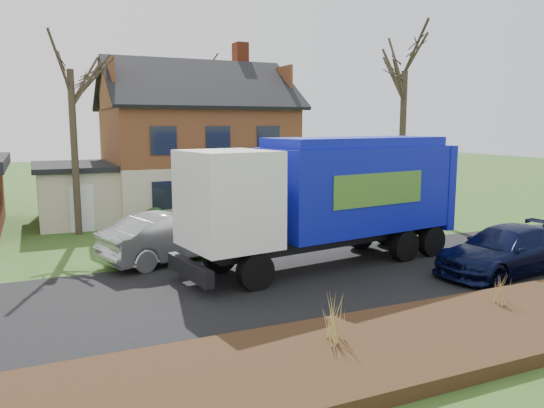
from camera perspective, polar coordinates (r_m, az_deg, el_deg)
name	(u,v)px	position (r m, az deg, el deg)	size (l,w,h in m)	color
ground	(267,286)	(15.80, -0.55, -8.86)	(120.00, 120.00, 0.00)	#31511B
road	(267,286)	(15.79, -0.55, -8.82)	(80.00, 7.00, 0.02)	black
mulch_verge	(372,351)	(11.40, 10.67, -15.27)	(80.00, 3.50, 0.30)	black
main_house	(187,138)	(28.72, -9.15, 7.07)	(12.95, 8.95, 9.26)	beige
garbage_truck	(331,192)	(17.89, 6.41, 1.28)	(10.30, 4.10, 4.29)	black
silver_sedan	(174,237)	(18.83, -10.51, -3.48)	(1.79, 5.14, 1.69)	#96999D
navy_wagon	(506,250)	(18.54, 23.83, -4.57)	(2.10, 5.16, 1.50)	black
tree_front_west	(69,44)	(24.27, -21.04, 15.80)	(3.27, 3.27, 9.73)	#3D3324
tree_front_east	(406,47)	(29.38, 14.18, 16.06)	(3.85, 3.85, 10.69)	#3C3124
tree_back	(193,70)	(38.63, -8.48, 14.05)	(3.21, 3.21, 10.17)	#423227
grass_clump_mid	(333,317)	(11.17, 6.57, -11.97)	(0.37, 0.31, 1.05)	tan
grass_clump_east	(502,289)	(14.49, 23.46, -8.41)	(0.30, 0.25, 0.76)	tan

